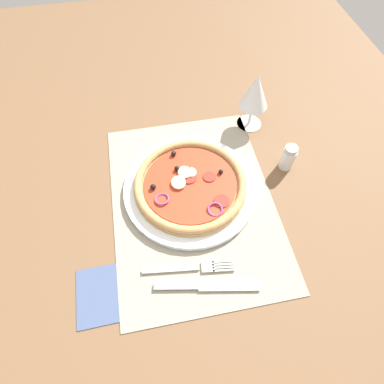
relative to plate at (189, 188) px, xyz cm
name	(u,v)px	position (x,y,z in cm)	size (l,w,h in cm)	color
ground_plane	(193,205)	(3.08, 0.37, -2.22)	(190.00, 140.00, 2.40)	brown
placemat	(193,201)	(3.08, 0.37, -0.82)	(49.02, 35.36, 0.40)	gray
plate	(189,188)	(0.00, 0.00, 0.00)	(29.94, 29.94, 1.24)	white
pizza	(188,184)	(-0.02, -0.01, 1.70)	(25.16, 25.16, 2.57)	tan
fork	(194,268)	(18.34, -2.40, -0.40)	(3.63, 18.05, 0.44)	silver
knife	(208,286)	(22.30, -0.39, -0.36)	(5.19, 19.97, 0.62)	silver
wine_glass	(255,93)	(-18.00, 19.61, 9.03)	(7.20, 7.20, 14.90)	silver
napkin	(104,294)	(19.95, -19.97, -0.84)	(11.24, 10.11, 0.36)	#425175
pepper_shaker	(288,158)	(-2.62, 24.05, 2.23)	(3.20, 3.20, 6.70)	silver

